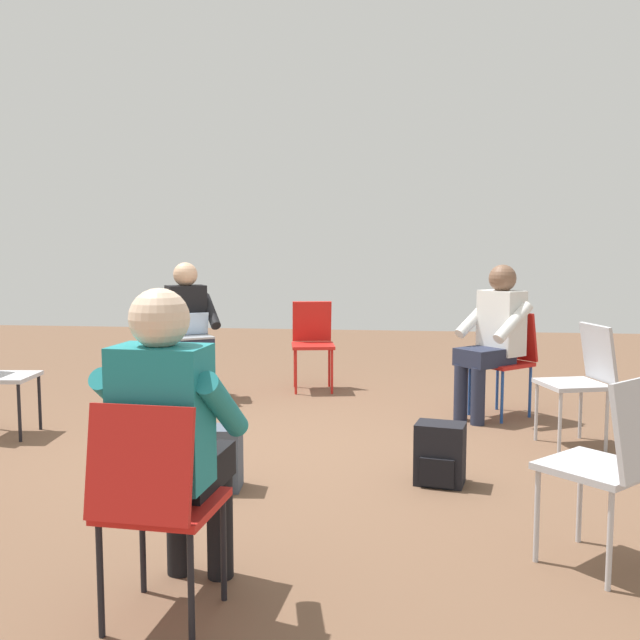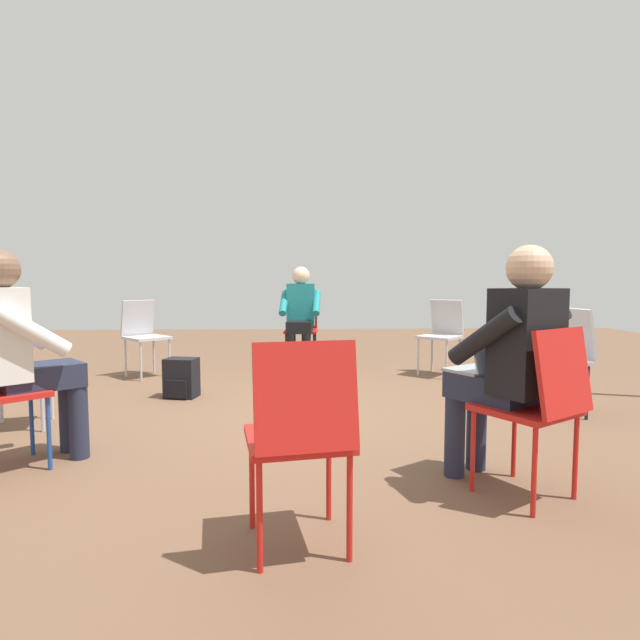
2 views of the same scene
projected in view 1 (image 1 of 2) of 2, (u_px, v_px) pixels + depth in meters
ground_plane at (285, 449)px, 4.88m from camera, size 14.00×14.00×0.00m
chair_south at (155, 496)px, 2.55m from camera, size 0.43×0.47×0.85m
chair_southeast at (612, 458)px, 3.01m from camera, size 0.58×0.58×0.85m
chair_northwest at (185, 343)px, 6.60m from camera, size 0.56×0.58×0.85m
chair_north at (313, 338)px, 6.89m from camera, size 0.46×0.50×0.85m
chair_northeast at (506, 356)px, 5.82m from camera, size 0.59×0.58×0.85m
chair_east at (582, 375)px, 4.93m from camera, size 0.53×0.50×0.85m
person_with_laptop at (189, 323)px, 6.43m from camera, size 0.62×0.64×1.24m
person_in_teal at (172, 431)px, 2.69m from camera, size 0.52×0.54×1.24m
person_in_white at (493, 333)px, 5.70m from camera, size 0.63×0.63×1.24m
backpack_near_laptop_user at (217, 462)px, 4.08m from camera, size 0.29×0.26×0.36m
backpack_by_empty_chair at (440, 457)px, 4.16m from camera, size 0.31×0.28×0.36m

